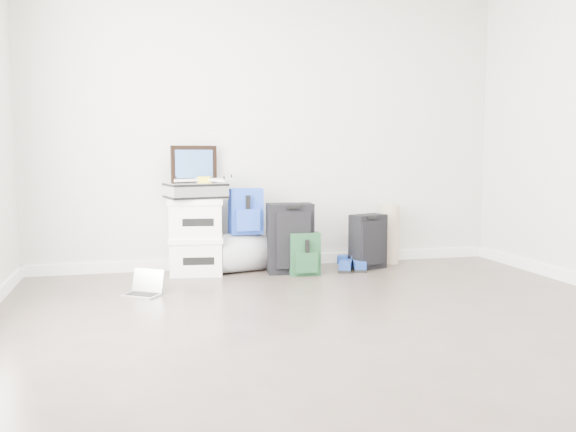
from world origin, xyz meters
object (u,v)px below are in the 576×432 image
object	(u,v)px
boxes_stack	(196,236)
carry_on	(368,242)
duffel_bag	(246,252)
laptop	(144,289)
large_suitcase	(290,238)
briefcase	(196,191)

from	to	relation	value
boxes_stack	carry_on	world-z (taller)	boxes_stack
duffel_bag	laptop	distance (m)	1.18
laptop	boxes_stack	bearing A→B (deg)	91.14
large_suitcase	laptop	size ratio (longest dim) A/B	1.91
duffel_bag	boxes_stack	bearing A→B (deg)	169.37
boxes_stack	large_suitcase	distance (m)	0.84
boxes_stack	large_suitcase	world-z (taller)	boxes_stack
duffel_bag	carry_on	world-z (taller)	carry_on
large_suitcase	laptop	distance (m)	1.43
large_suitcase	laptop	bearing A→B (deg)	-151.73
carry_on	boxes_stack	bearing A→B (deg)	155.50
briefcase	carry_on	bearing A→B (deg)	-16.83
boxes_stack	laptop	world-z (taller)	boxes_stack
duffel_bag	large_suitcase	xyz separation A→B (m)	(0.38, -0.18, 0.14)
large_suitcase	duffel_bag	bearing A→B (deg)	159.67
briefcase	duffel_bag	world-z (taller)	briefcase
boxes_stack	briefcase	bearing A→B (deg)	-172.52
duffel_bag	carry_on	bearing A→B (deg)	-20.90
duffel_bag	briefcase	bearing A→B (deg)	169.37
briefcase	duffel_bag	size ratio (longest dim) A/B	0.87
large_suitcase	carry_on	bearing A→B (deg)	7.10
briefcase	carry_on	size ratio (longest dim) A/B	0.97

